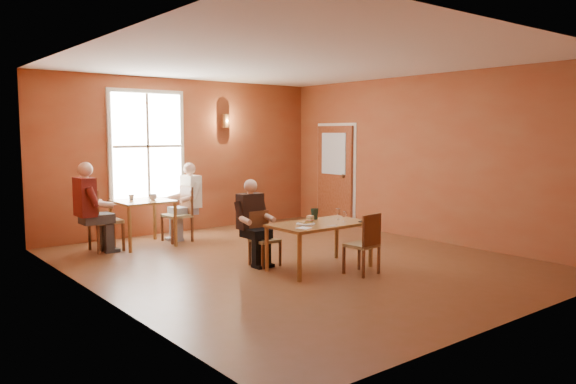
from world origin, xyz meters
TOP-DOWN VIEW (x-y plane):
  - ground at (0.00, 0.00)m, footprint 6.00×7.00m
  - wall_back at (0.00, 3.50)m, footprint 6.00×0.04m
  - wall_front at (0.00, -3.50)m, footprint 6.00×0.04m
  - wall_left at (-3.00, 0.00)m, footprint 0.04×7.00m
  - wall_right at (3.00, 0.00)m, footprint 0.04×7.00m
  - ceiling at (0.00, 0.00)m, footprint 6.00×7.00m
  - window at (-0.80, 3.45)m, footprint 1.36×0.10m
  - door at (2.94, 2.30)m, footprint 0.12×1.04m
  - wall_sconce at (0.90, 3.40)m, footprint 0.16×0.16m
  - main_table at (-0.02, -0.56)m, footprint 1.43×0.81m
  - chair_diner_main at (-0.52, 0.09)m, footprint 0.35×0.35m
  - diner_main at (-0.52, 0.06)m, footprint 0.49×0.49m
  - chair_empty at (0.24, -1.14)m, footprint 0.42×0.42m
  - plate_food at (-0.28, -0.55)m, footprint 0.28×0.28m
  - sandwich at (-0.17, -0.53)m, footprint 0.10×0.09m
  - goblet_a at (0.39, -0.50)m, footprint 0.09×0.09m
  - goblet_c at (0.33, -0.71)m, footprint 0.08×0.08m
  - menu_stand at (0.10, -0.30)m, footprint 0.10×0.05m
  - knife at (-0.05, -0.85)m, footprint 0.18×0.05m
  - napkin at (-0.50, -0.77)m, footprint 0.20×0.20m
  - sunglasses at (0.50, -0.88)m, footprint 0.11×0.04m
  - second_table at (-1.31, 2.60)m, footprint 0.90×0.90m
  - chair_diner_white at (-0.66, 2.60)m, footprint 0.44×0.44m
  - diner_white at (-0.63, 2.60)m, footprint 0.54×0.54m
  - chair_diner_maroon at (-1.96, 2.60)m, footprint 0.46×0.46m
  - diner_maroon at (-1.99, 2.60)m, footprint 0.58×0.58m
  - cup_a at (-1.15, 2.51)m, footprint 0.16×0.16m
  - cup_b at (-1.45, 2.73)m, footprint 0.10×0.10m

SIDE VIEW (x-z plane):
  - ground at x=0.00m, z-range -0.01..0.01m
  - main_table at x=-0.02m, z-range 0.00..0.67m
  - second_table at x=-1.31m, z-range 0.00..0.80m
  - chair_diner_main at x=-0.52m, z-range 0.00..0.80m
  - chair_empty at x=0.24m, z-range 0.00..0.85m
  - chair_diner_white at x=-0.66m, z-range 0.00..0.99m
  - chair_diner_maroon at x=-1.96m, z-range 0.00..1.04m
  - diner_main at x=-0.52m, z-range 0.00..1.23m
  - knife at x=-0.05m, z-range 0.67..0.67m
  - napkin at x=-0.50m, z-range 0.67..0.68m
  - sunglasses at x=0.50m, z-range 0.67..0.68m
  - diner_white at x=-0.63m, z-range 0.00..1.36m
  - plate_food at x=-0.28m, z-range 0.67..0.71m
  - sandwich at x=-0.17m, z-range 0.67..0.77m
  - diner_maroon at x=-1.99m, z-range 0.00..1.44m
  - goblet_c at x=0.33m, z-range 0.67..0.83m
  - menu_stand at x=0.10m, z-range 0.67..0.84m
  - goblet_a at x=0.39m, z-range 0.67..0.85m
  - cup_b at x=-1.45m, z-range 0.80..0.89m
  - cup_a at x=-1.15m, z-range 0.80..0.90m
  - door at x=2.94m, z-range 0.00..2.10m
  - wall_back at x=0.00m, z-range 0.00..3.00m
  - wall_front at x=0.00m, z-range 0.00..3.00m
  - wall_left at x=-3.00m, z-range 0.00..3.00m
  - wall_right at x=3.00m, z-range 0.00..3.00m
  - window at x=-0.80m, z-range 0.72..2.68m
  - wall_sconce at x=0.90m, z-range 2.06..2.34m
  - ceiling at x=0.00m, z-range 2.98..3.02m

